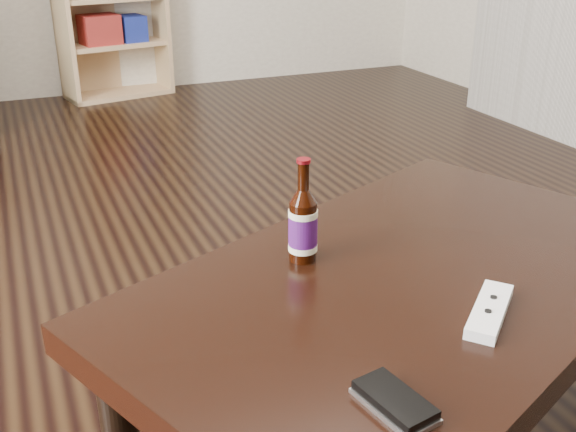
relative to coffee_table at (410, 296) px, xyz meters
name	(u,v)px	position (x,y,z in m)	size (l,w,h in m)	color
floor	(175,373)	(-0.36, 0.43, -0.37)	(5.00, 6.00, 0.01)	black
coffee_table	(410,296)	(0.00, 0.00, 0.00)	(1.28, 1.04, 0.42)	black
beer_bottle	(303,225)	(-0.17, 0.12, 0.13)	(0.07, 0.07, 0.20)	black
phone	(395,402)	(-0.23, -0.31, 0.06)	(0.08, 0.13, 0.02)	#B2B2B4
remote	(490,311)	(0.03, -0.18, 0.06)	(0.16, 0.15, 0.02)	silver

